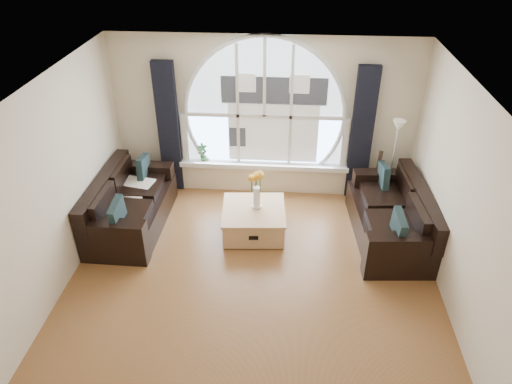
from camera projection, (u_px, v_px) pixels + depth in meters
name	position (u px, v px, depth m)	size (l,w,h in m)	color
ground	(251.00, 296.00, 6.23)	(5.00, 5.50, 0.01)	brown
ceiling	(249.00, 101.00, 4.80)	(5.00, 5.50, 0.01)	silver
wall_back	(264.00, 118.00, 7.84)	(5.00, 0.01, 2.70)	beige
wall_left	(42.00, 202.00, 5.68)	(0.01, 5.50, 2.70)	beige
wall_right	(470.00, 220.00, 5.36)	(0.01, 5.50, 2.70)	beige
attic_slope	(464.00, 139.00, 4.85)	(0.92, 5.50, 0.72)	silver
arched_window	(264.00, 102.00, 7.67)	(2.60, 0.06, 2.15)	silver
window_sill	(264.00, 165.00, 8.20)	(2.90, 0.22, 0.08)	white
window_frame	(264.00, 103.00, 7.65)	(2.76, 0.08, 2.15)	white
neighbor_house	(274.00, 110.00, 7.71)	(1.70, 0.02, 1.50)	silver
curtain_left	(169.00, 129.00, 7.95)	(0.35, 0.12, 2.30)	black
curtain_right	(362.00, 135.00, 7.74)	(0.35, 0.12, 2.30)	black
sofa_left	(131.00, 205.00, 7.35)	(0.96, 1.93, 0.86)	black
sofa_right	(391.00, 216.00, 7.09)	(0.98, 1.96, 0.87)	black
coffee_chest	(254.00, 219.00, 7.30)	(0.95, 0.95, 0.46)	tan
throw_blanket	(133.00, 189.00, 7.55)	(0.55, 0.55, 0.10)	silver
vase_flowers	(257.00, 185.00, 7.04)	(0.24, 0.24, 0.70)	white
floor_lamp	(392.00, 167.00, 7.54)	(0.24, 0.24, 1.60)	#B2B2B2
guitar	(376.00, 177.00, 7.82)	(0.36, 0.24, 1.06)	brown
potted_plant	(202.00, 152.00, 8.16)	(0.17, 0.12, 0.33)	#1E6023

